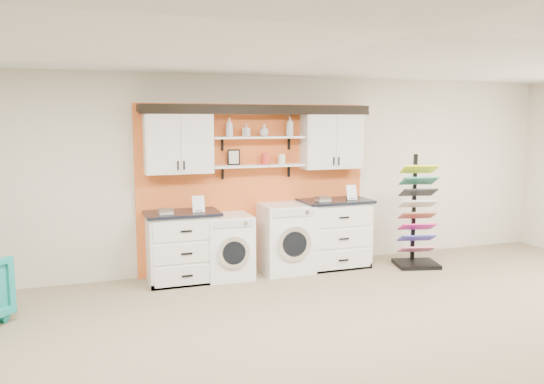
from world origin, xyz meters
name	(u,v)px	position (x,y,z in m)	size (l,w,h in m)	color
ceiling	(421,31)	(0.00, 0.00, 2.80)	(10.00, 10.00, 0.00)	white
wall_back	(254,173)	(0.00, 4.00, 1.40)	(10.00, 10.00, 0.00)	beige
accent_panel	(255,187)	(0.00, 3.96, 1.20)	(3.40, 0.07, 2.40)	orange
upper_cabinet_left	(178,142)	(-1.13, 3.79, 1.88)	(0.90, 0.35, 0.84)	white
upper_cabinet_right	(331,140)	(1.13, 3.79, 1.88)	(0.90, 0.35, 0.84)	white
shelf_lower	(258,166)	(0.00, 3.80, 1.53)	(1.32, 0.28, 0.03)	white
shelf_upper	(258,137)	(0.00, 3.80, 1.93)	(1.32, 0.28, 0.03)	white
crown_molding	(258,109)	(0.00, 3.81, 2.33)	(3.30, 0.41, 0.13)	black
picture_frame	(234,157)	(-0.35, 3.85, 1.66)	(0.18, 0.02, 0.22)	black
canister_red	(265,159)	(0.10, 3.80, 1.62)	(0.11, 0.11, 0.16)	red
canister_cream	(282,159)	(0.35, 3.80, 1.61)	(0.10, 0.10, 0.14)	silver
base_cabinet_left	(183,247)	(-1.13, 3.64, 0.48)	(0.98, 0.66, 0.96)	white
base_cabinet_right	(334,233)	(1.13, 3.64, 0.50)	(1.03, 0.66, 1.01)	white
washer	(227,246)	(-0.51, 3.64, 0.44)	(0.63, 0.71, 0.88)	white
dryer	(286,238)	(0.36, 3.64, 0.49)	(0.70, 0.71, 0.98)	white
sample_rack	(417,231)	(2.31, 3.27, 0.53)	(0.71, 0.64, 1.67)	black
soap_bottle_a	(229,127)	(-0.42, 3.80, 2.08)	(0.10, 0.10, 0.26)	silver
soap_bottle_b	(246,130)	(-0.18, 3.80, 2.03)	(0.08, 0.08, 0.18)	silver
soap_bottle_c	(264,130)	(0.09, 3.80, 2.03)	(0.13, 0.13, 0.17)	silver
soap_bottle_d	(290,126)	(0.47, 3.80, 2.09)	(0.11, 0.11, 0.28)	silver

